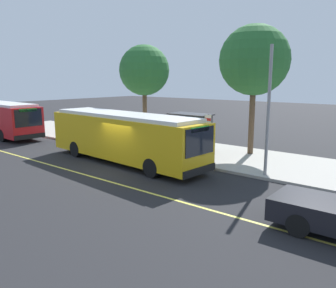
# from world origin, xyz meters

# --- Properties ---
(ground_plane) EXTENTS (120.00, 120.00, 0.00)m
(ground_plane) POSITION_xyz_m (0.00, 0.00, 0.00)
(ground_plane) COLOR #232326
(sidewalk_curb) EXTENTS (44.00, 6.40, 0.15)m
(sidewalk_curb) POSITION_xyz_m (0.00, 6.00, 0.07)
(sidewalk_curb) COLOR #A8A399
(sidewalk_curb) RESTS_ON ground_plane
(lane_stripe_center) EXTENTS (36.00, 0.14, 0.01)m
(lane_stripe_center) POSITION_xyz_m (0.00, -2.20, 0.00)
(lane_stripe_center) COLOR #E0D64C
(lane_stripe_center) RESTS_ON ground_plane
(transit_bus_main) EXTENTS (11.58, 3.27, 2.95)m
(transit_bus_main) POSITION_xyz_m (-0.86, 1.01, 1.62)
(transit_bus_main) COLOR gold
(transit_bus_main) RESTS_ON ground_plane
(bus_shelter) EXTENTS (2.90, 1.60, 2.48)m
(bus_shelter) POSITION_xyz_m (0.23, 6.15, 1.92)
(bus_shelter) COLOR #333338
(bus_shelter) RESTS_ON sidewalk_curb
(waiting_bench) EXTENTS (1.60, 0.48, 0.95)m
(waiting_bench) POSITION_xyz_m (0.56, 6.20, 0.63)
(waiting_bench) COLOR brown
(waiting_bench) RESTS_ON sidewalk_curb
(route_sign_post) EXTENTS (0.44, 0.08, 2.80)m
(route_sign_post) POSITION_xyz_m (3.28, 3.73, 1.96)
(route_sign_post) COLOR #333338
(route_sign_post) RESTS_ON sidewalk_curb
(street_tree_near_shelter) EXTENTS (4.37, 4.37, 8.12)m
(street_tree_near_shelter) POSITION_xyz_m (4.18, 7.48, 6.06)
(street_tree_near_shelter) COLOR brown
(street_tree_near_shelter) RESTS_ON sidewalk_curb
(street_tree_upstreet) EXTENTS (4.04, 4.04, 7.49)m
(street_tree_upstreet) POSITION_xyz_m (-5.41, 7.69, 5.60)
(street_tree_upstreet) COLOR brown
(street_tree_upstreet) RESTS_ON sidewalk_curb
(utility_pole) EXTENTS (0.16, 0.16, 6.40)m
(utility_pole) POSITION_xyz_m (7.04, 3.28, 3.35)
(utility_pole) COLOR gray
(utility_pole) RESTS_ON sidewalk_curb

